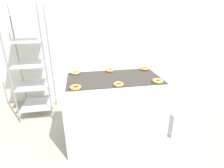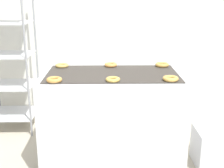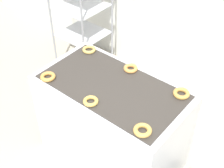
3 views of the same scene
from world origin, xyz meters
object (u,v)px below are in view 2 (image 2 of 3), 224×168
Objects in this scene: donut_near_left at (54,80)px; donut_near_center at (112,79)px; glaze_bin at (211,147)px; fryer_machine at (112,120)px; donut_far_right at (162,65)px; baking_rack_cart at (9,55)px; donut_far_left at (62,65)px; donut_far_center at (111,65)px; donut_near_right at (171,79)px.

donut_near_left reaches higher than donut_near_center.
donut_near_center is (-1.01, -0.25, 0.79)m from glaze_bin.
fryer_machine is 9.65× the size of donut_far_right.
baking_rack_cart is at bearing 159.79° from donut_far_right.
donut_far_left is (-0.01, 0.55, -0.00)m from donut_near_left.
donut_near_left is 0.75m from donut_far_center.
donut_near_center is at bearing -179.01° from donut_near_right.
donut_near_left is 0.97× the size of donut_near_right.
donut_near_left is at bearing -170.49° from glaze_bin.
baking_rack_cart reaches higher than donut_far_left.
donut_far_center is at bearing 92.17° from fryer_machine.
donut_far_left is 1.03× the size of donut_far_center.
donut_far_right is (0.02, 0.54, -0.00)m from donut_near_right.
baking_rack_cart is 0.99m from donut_far_left.
baking_rack_cart is 15.06× the size of donut_near_center.
donut_far_center is at bearing 48.68° from donut_near_left.
donut_far_left is (0.74, -0.66, 0.02)m from baking_rack_cart.
fryer_machine is 0.76m from donut_far_left.
donut_near_right is at bearing -34.09° from baking_rack_cart.
baking_rack_cart reaches higher than fryer_machine.
donut_far_center and donut_far_right have the same top height.
fryer_machine is 0.77m from donut_far_right.
donut_near_right is 0.54m from donut_far_right.
fryer_machine is 0.76m from donut_near_left.
fryer_machine is at bearing -87.83° from donut_far_center.
donut_near_right is at bearing -91.83° from donut_far_right.
baking_rack_cart is at bearing 145.91° from donut_near_right.
donut_far_right is at bearing 27.69° from fryer_machine.
donut_near_left is at bearing -151.68° from donut_far_right.
donut_far_left is 0.50m from donut_far_center.
donut_near_right is at bearing -154.86° from glaze_bin.
donut_far_center reaches higher than glaze_bin.
donut_far_left is at bearing 152.40° from fryer_machine.
baking_rack_cart reaches higher than glaze_bin.
donut_near_left is at bearing -151.04° from fryer_machine.
baking_rack_cart reaches higher than donut_near_center.
donut_near_right is (1.01, 0.02, 0.00)m from donut_near_left.
fryer_machine is 1.05m from glaze_bin.
baking_rack_cart reaches higher than donut_far_center.
baking_rack_cart is 13.69× the size of donut_near_right.
donut_near_right is (-0.50, -0.24, 0.79)m from glaze_bin.
donut_near_center is 0.90× the size of donut_far_right.
donut_near_left and donut_far_center have the same top height.
glaze_bin is at bearing -22.84° from baking_rack_cart.
donut_near_right reaches higher than glaze_bin.
donut_near_left is at bearing -89.09° from donut_far_left.
donut_far_left is at bearing 152.43° from donut_near_right.
fryer_machine is at bearing 28.96° from donut_near_left.
donut_near_left is 1.03× the size of donut_far_center.
donut_near_left is 1.07× the size of donut_near_center.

